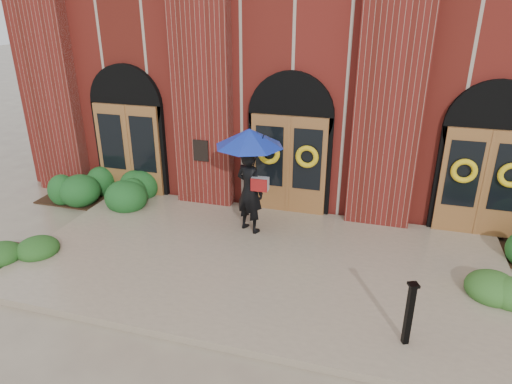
% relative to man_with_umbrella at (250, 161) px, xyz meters
% --- Properties ---
extents(ground, '(90.00, 90.00, 0.00)m').
position_rel_man_with_umbrella_xyz_m(ground, '(0.61, -1.40, -1.88)').
color(ground, gray).
rests_on(ground, ground).
extents(landing, '(10.00, 5.30, 0.15)m').
position_rel_man_with_umbrella_xyz_m(landing, '(0.61, -1.25, -1.81)').
color(landing, gray).
rests_on(landing, ground).
extents(church_building, '(16.20, 12.53, 7.00)m').
position_rel_man_with_umbrella_xyz_m(church_building, '(0.61, 7.38, 1.62)').
color(church_building, maroon).
rests_on(church_building, ground).
extents(man_with_umbrella, '(2.07, 2.07, 2.48)m').
position_rel_man_with_umbrella_xyz_m(man_with_umbrella, '(0.00, 0.00, 0.00)').
color(man_with_umbrella, black).
rests_on(man_with_umbrella, landing).
extents(metal_post, '(0.20, 0.20, 1.12)m').
position_rel_man_with_umbrella_xyz_m(metal_post, '(3.52, -3.03, -1.15)').
color(metal_post, black).
rests_on(metal_post, landing).
extents(hedge_wall_left, '(3.14, 1.26, 0.81)m').
position_rel_man_with_umbrella_xyz_m(hedge_wall_left, '(-4.59, 0.80, -1.48)').
color(hedge_wall_left, '#184A1C').
rests_on(hedge_wall_left, ground).
extents(hedge_front_left, '(1.28, 1.10, 0.45)m').
position_rel_man_with_umbrella_xyz_m(hedge_front_left, '(-4.49, -2.55, -1.66)').
color(hedge_front_left, '#214C1A').
rests_on(hedge_front_left, ground).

